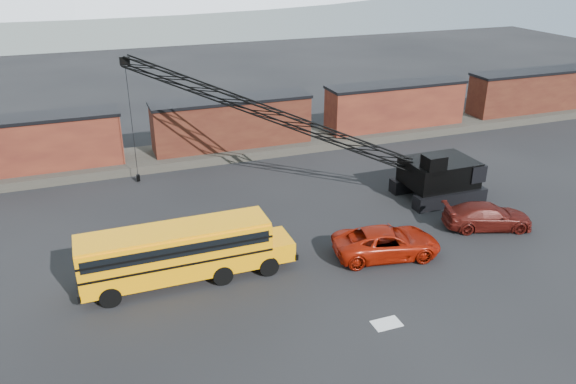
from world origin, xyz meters
name	(u,v)px	position (x,y,z in m)	size (l,w,h in m)	color
ground	(341,283)	(0.00, 0.00, 0.00)	(160.00, 160.00, 0.00)	black
gravel_berm	(233,149)	(0.00, 22.00, 0.35)	(120.00, 5.00, 0.70)	#444038
boxcar_west_near	(30,144)	(-16.00, 22.00, 2.76)	(13.70, 3.10, 4.17)	#441813
boxcar_mid	(232,122)	(0.00, 22.00, 2.76)	(13.70, 3.10, 4.17)	#4E2416
boxcar_east_near	(395,105)	(16.00, 22.00, 2.76)	(13.70, 3.10, 4.17)	#441813
boxcar_east_far	(530,91)	(32.00, 22.00, 2.76)	(13.70, 3.10, 4.17)	#4E2416
snow_patch	(387,324)	(0.50, -4.00, 0.01)	(1.40, 0.90, 0.02)	silver
school_bus	(182,251)	(-7.88, 3.27, 1.79)	(11.65, 2.65, 3.19)	#FE9B05
red_pickup	(387,242)	(3.69, 1.74, 0.87)	(2.89, 6.26, 1.74)	#961707
maroon_suv	(488,216)	(11.53, 2.59, 0.81)	(2.28, 5.61, 1.63)	#49110D
crawler_crane	(273,115)	(0.62, 13.02, 5.80)	(23.17, 12.92, 9.76)	black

